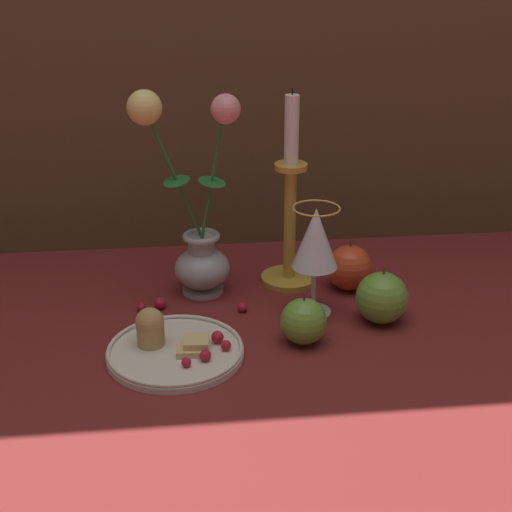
% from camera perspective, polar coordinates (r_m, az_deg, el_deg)
% --- Properties ---
extents(ground_plane, '(2.40, 2.40, 0.00)m').
position_cam_1_polar(ground_plane, '(1.15, -0.92, -5.36)').
color(ground_plane, maroon).
rests_on(ground_plane, ground).
extents(vase, '(0.18, 0.10, 0.35)m').
position_cam_1_polar(vase, '(1.20, -4.85, 2.36)').
color(vase, '#A3A3A8').
rests_on(vase, ground_plane).
extents(plate_with_pastries, '(0.20, 0.20, 0.07)m').
position_cam_1_polar(plate_with_pastries, '(1.07, -6.71, -7.21)').
color(plate_with_pastries, silver).
rests_on(plate_with_pastries, ground_plane).
extents(wine_glass, '(0.08, 0.08, 0.18)m').
position_cam_1_polar(wine_glass, '(1.14, 4.76, 1.16)').
color(wine_glass, silver).
rests_on(wine_glass, ground_plane).
extents(candlestick, '(0.10, 0.10, 0.35)m').
position_cam_1_polar(candlestick, '(1.24, 2.73, 3.21)').
color(candlestick, gold).
rests_on(candlestick, ground_plane).
extents(apple_beside_vase, '(0.08, 0.08, 0.10)m').
position_cam_1_polar(apple_beside_vase, '(1.16, 10.03, -3.31)').
color(apple_beside_vase, '#669938').
rests_on(apple_beside_vase, ground_plane).
extents(apple_near_glass, '(0.07, 0.07, 0.08)m').
position_cam_1_polar(apple_near_glass, '(1.08, 3.83, -5.23)').
color(apple_near_glass, '#669938').
rests_on(apple_near_glass, ground_plane).
extents(apple_at_table_edge, '(0.08, 0.08, 0.09)m').
position_cam_1_polar(apple_at_table_edge, '(1.26, 7.47, -0.93)').
color(apple_at_table_edge, '#D14223').
rests_on(apple_at_table_edge, ground_plane).
extents(berry_near_plate, '(0.02, 0.02, 0.02)m').
position_cam_1_polar(berry_near_plate, '(1.20, -7.65, -3.77)').
color(berry_near_plate, '#AD192D').
rests_on(berry_near_plate, ground_plane).
extents(berry_front_center, '(0.02, 0.02, 0.02)m').
position_cam_1_polar(berry_front_center, '(1.18, -1.33, -4.17)').
color(berry_front_center, '#AD192D').
rests_on(berry_front_center, ground_plane).
extents(berry_by_glass_stem, '(0.01, 0.01, 0.01)m').
position_cam_1_polar(berry_by_glass_stem, '(1.20, -9.18, -4.10)').
color(berry_by_glass_stem, '#AD192D').
rests_on(berry_by_glass_stem, ground_plane).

